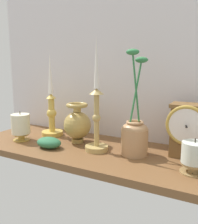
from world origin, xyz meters
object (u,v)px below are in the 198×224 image
Objects in this scene: mantel_clock at (188,130)px; pillar_candle_near_clock at (21,126)px; candlestick_tall_left at (97,116)px; brass_vase_bulbous at (77,124)px; pillar_candle_front at (194,156)px; brass_vase_jar at (135,134)px; candlestick_tall_center at (52,113)px.

pillar_candle_near_clock is (-63.29, -12.33, -3.45)cm from mantel_clock.
candlestick_tall_left reaches higher than brass_vase_bulbous.
candlestick_tall_left is 34.79cm from pillar_candle_front.
candlestick_tall_left is 1.13× the size of brass_vase_jar.
candlestick_tall_left is at bearing 174.14° from pillar_candle_front.
brass_vase_jar reaches higher than pillar_candle_near_clock.
mantel_clock is 31.17cm from candlestick_tall_left.
candlestick_tall_left is 34.34cm from pillar_candle_near_clock.
candlestick_tall_left reaches higher than pillar_candle_near_clock.
pillar_candle_near_clock is at bearing -158.28° from brass_vase_bulbous.
pillar_candle_front is at bearing -5.86° from candlestick_tall_left.
mantel_clock is 1.51× the size of pillar_candle_near_clock.
pillar_candle_near_clock is (-6.43, -12.06, -3.89)cm from candlestick_tall_center.
brass_vase_bulbous is at bearing 169.42° from pillar_candle_front.
pillar_candle_front is at bearing -10.58° from brass_vase_bulbous.
candlestick_tall_left is at bearing -17.04° from candlestick_tall_center.
brass_vase_bulbous is (-41.32, -3.58, -1.93)cm from mantel_clock.
mantel_clock is at bearing 0.28° from candlestick_tall_center.
brass_vase_jar is at bearing -5.30° from brass_vase_bulbous.
brass_vase_bulbous reaches higher than pillar_candle_near_clock.
brass_vase_jar reaches higher than candlestick_tall_center.
brass_vase_bulbous is 23.70cm from pillar_candle_near_clock.
candlestick_tall_center is (-56.86, -0.27, 0.44)cm from mantel_clock.
pillar_candle_front is (3.92, -12.03, -4.64)cm from mantel_clock.
candlestick_tall_left is (-29.80, -8.57, 3.19)cm from mantel_clock.
pillar_candle_near_clock is at bearing -173.58° from candlestick_tall_left.
pillar_candle_near_clock is (-46.95, -6.44, -1.34)cm from brass_vase_jar.
mantel_clock is 41.52cm from brass_vase_bulbous.
mantel_clock is 1.15× the size of brass_vase_bulbous.
candlestick_tall_center is 3.44× the size of pillar_candle_front.
pillar_candle_near_clock is at bearing -118.05° from candlestick_tall_center.
candlestick_tall_left is at bearing 6.42° from pillar_candle_near_clock.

